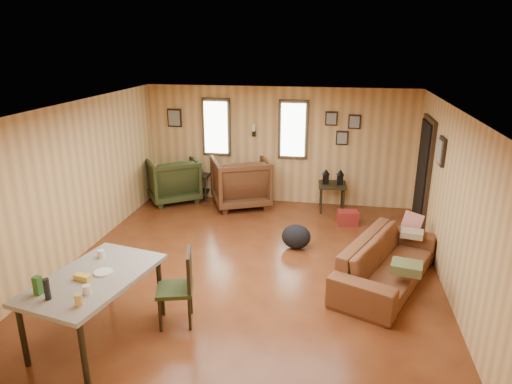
# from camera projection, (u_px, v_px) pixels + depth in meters

# --- Properties ---
(room) EXTENTS (5.54, 6.04, 2.44)m
(room) POSITION_uv_depth(u_px,v_px,m) (266.00, 185.00, 6.81)
(room) COLOR brown
(room) RESTS_ON ground
(sofa) EXTENTS (1.46, 2.26, 0.86)m
(sofa) POSITION_uv_depth(u_px,v_px,m) (388.00, 255.00, 6.34)
(sofa) COLOR brown
(sofa) RESTS_ON ground
(recliner_brown) EXTENTS (1.41, 1.37, 1.12)m
(recliner_brown) POSITION_uv_depth(u_px,v_px,m) (241.00, 179.00, 9.33)
(recliner_brown) COLOR #542F19
(recliner_brown) RESTS_ON ground
(recliner_green) EXTENTS (1.35, 1.33, 1.02)m
(recliner_green) POSITION_uv_depth(u_px,v_px,m) (172.00, 177.00, 9.63)
(recliner_green) COLOR #2C3417
(recliner_green) RESTS_ON ground
(end_table) EXTENTS (0.55, 0.51, 0.68)m
(end_table) POSITION_uv_depth(u_px,v_px,m) (197.00, 182.00, 9.79)
(end_table) COLOR black
(end_table) RESTS_ON ground
(side_table) EXTENTS (0.57, 0.57, 0.86)m
(side_table) POSITION_uv_depth(u_px,v_px,m) (333.00, 183.00, 9.03)
(side_table) COLOR black
(side_table) RESTS_ON ground
(cooler) EXTENTS (0.41, 0.32, 0.27)m
(cooler) POSITION_uv_depth(u_px,v_px,m) (348.00, 218.00, 8.47)
(cooler) COLOR maroon
(cooler) RESTS_ON ground
(backpack) EXTENTS (0.56, 0.49, 0.41)m
(backpack) POSITION_uv_depth(u_px,v_px,m) (296.00, 237.00, 7.48)
(backpack) COLOR black
(backpack) RESTS_ON ground
(sofa_pillows) EXTENTS (0.65, 1.68, 0.34)m
(sofa_pillows) POSITION_uv_depth(u_px,v_px,m) (410.00, 246.00, 6.46)
(sofa_pillows) COLOR brown
(sofa_pillows) RESTS_ON sofa
(dining_table) EXTENTS (1.21, 1.70, 1.02)m
(dining_table) POSITION_uv_depth(u_px,v_px,m) (93.00, 283.00, 5.03)
(dining_table) COLOR gray
(dining_table) RESTS_ON ground
(dining_chair) EXTENTS (0.52, 0.52, 0.94)m
(dining_chair) POSITION_uv_depth(u_px,v_px,m) (181.00, 284.00, 5.40)
(dining_chair) COLOR #2C3417
(dining_chair) RESTS_ON ground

